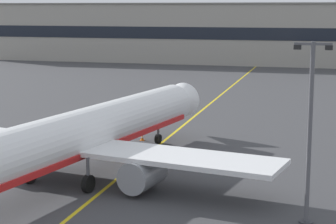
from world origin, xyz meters
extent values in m
cube|color=yellow|center=(0.00, 30.00, 0.00)|extent=(4.02, 179.97, 0.01)
cylinder|color=white|center=(-2.69, 14.44, 3.50)|extent=(9.78, 36.13, 3.80)
cone|color=white|center=(0.54, 33.47, 3.50)|extent=(3.99, 3.17, 3.61)
cube|color=red|center=(-2.69, 14.44, 2.46)|extent=(9.22, 33.28, 0.44)
cube|color=black|center=(0.22, 31.59, 4.17)|extent=(2.99, 1.56, 0.60)
cube|color=white|center=(-2.59, 15.03, 2.65)|extent=(32.35, 10.10, 0.36)
cylinder|color=gray|center=(-8.87, 15.09, 1.43)|extent=(2.87, 3.93, 2.30)
cylinder|color=black|center=(-8.56, 16.91, 1.43)|extent=(1.96, 0.51, 1.95)
cylinder|color=gray|center=(3.35, 13.01, 1.43)|extent=(2.87, 3.93, 2.30)
cylinder|color=black|center=(3.66, 14.83, 1.43)|extent=(1.96, 0.51, 1.95)
cylinder|color=#4C4C51|center=(-0.26, 28.74, 1.48)|extent=(0.24, 0.24, 1.60)
cylinder|color=black|center=(-0.26, 28.74, 0.45)|extent=(0.55, 0.95, 0.90)
cylinder|color=#4C4C51|center=(-5.59, 12.91, 1.77)|extent=(0.24, 0.24, 1.60)
cylinder|color=black|center=(-5.59, 12.91, 0.65)|extent=(0.61, 1.35, 1.30)
cylinder|color=#4C4C51|center=(-0.47, 12.03, 1.77)|extent=(0.24, 0.24, 1.60)
cylinder|color=black|center=(-0.47, 12.03, 0.65)|extent=(0.61, 1.35, 1.30)
cylinder|color=#515156|center=(14.96, 9.97, 5.58)|extent=(0.28, 0.28, 11.17)
cylinder|color=#333338|center=(14.96, 9.97, 0.05)|extent=(0.90, 0.90, 0.10)
cube|color=#515156|center=(14.96, 9.97, 11.02)|extent=(2.20, 0.16, 0.16)
cube|color=black|center=(14.06, 9.97, 10.82)|extent=(0.44, 0.36, 0.28)
cube|color=black|center=(15.86, 9.97, 10.82)|extent=(0.44, 0.36, 0.28)
cone|color=orange|center=(-2.18, 29.54, 0.28)|extent=(0.36, 0.36, 0.55)
cylinder|color=white|center=(-2.18, 29.54, 0.30)|extent=(0.23, 0.23, 0.07)
cube|color=orange|center=(-2.18, 29.54, 0.01)|extent=(0.44, 0.44, 0.03)
cube|color=#9E998E|center=(-0.20, 115.50, 6.92)|extent=(142.84, 12.00, 13.84)
cube|color=black|center=(-0.20, 109.45, 7.32)|extent=(137.13, 0.12, 2.80)
cube|color=slate|center=(-0.20, 115.50, 14.04)|extent=(143.24, 12.40, 0.40)
camera|label=1|loc=(16.51, -26.67, 13.13)|focal=64.67mm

